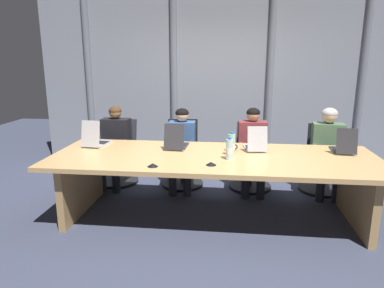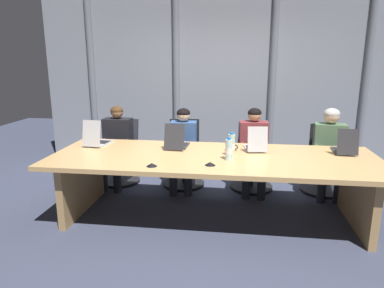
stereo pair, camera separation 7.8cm
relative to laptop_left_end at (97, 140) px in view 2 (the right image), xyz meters
The scene contains 20 objects.
ground_plane 1.72m from the laptop_left_end, 11.86° to the right, with size 12.45×12.45×0.00m, color #383D51.
conference_table 1.53m from the laptop_left_end, 11.86° to the right, with size 3.66×1.30×0.75m.
curtain_backdrop 2.48m from the laptop_left_end, 51.88° to the left, with size 6.22×0.17×2.81m.
laptop_left_end is the anchor object (origin of this frame).
laptop_left_mid 1.02m from the laptop_left_end, ahead, with size 0.26×0.42×0.32m.
laptop_center 1.96m from the laptop_left_end, ahead, with size 0.27×0.40×0.31m.
laptop_right_mid 2.97m from the laptop_left_end, ahead, with size 0.24×0.39×0.30m.
office_chair_left_end 0.88m from the laptop_left_end, 88.55° to the left, with size 0.60×0.61×0.93m.
office_chair_left_mid 1.32m from the laptop_left_end, 37.52° to the left, with size 0.60×0.60×0.94m.
office_chair_center 2.16m from the laptop_left_end, 20.94° to the left, with size 0.60×0.60×0.91m.
office_chair_right_mid 3.08m from the laptop_left_end, 14.28° to the left, with size 0.60×0.61×0.91m.
person_left_end 0.62m from the laptop_left_end, 87.52° to the left, with size 0.41×0.55×1.15m.
person_left_mid 1.17m from the laptop_left_end, 30.77° to the left, with size 0.39×0.56×1.14m.
person_center 2.07m from the laptop_left_end, 16.81° to the left, with size 0.40×0.55×1.16m.
person_right_mid 3.03m from the laptop_left_end, 11.47° to the left, with size 0.45×0.57×1.17m.
water_bottle_primary 1.71m from the laptop_left_end, ahead, with size 0.08×0.08×0.27m.
water_bottle_secondary 1.72m from the laptop_left_end, 15.24° to the right, with size 0.07×0.07×0.25m.
coffee_mug_near 1.67m from the laptop_left_end, ahead, with size 0.14×0.09×0.10m.
conference_mic_left_side 1.19m from the laptop_left_end, 41.28° to the right, with size 0.11×0.11×0.04m, color black.
conference_mic_middle 1.62m from the laptop_left_end, 24.41° to the right, with size 0.11×0.11×0.04m, color black.
Camera 2 is at (0.26, -3.77, 1.81)m, focal length 32.65 mm.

